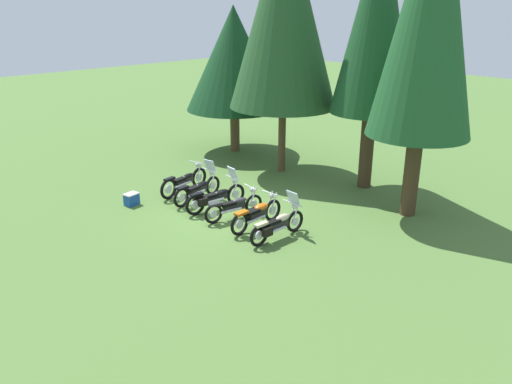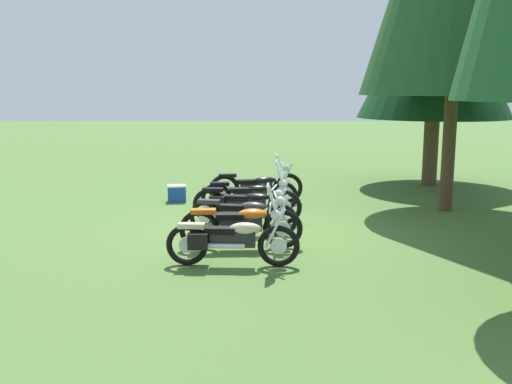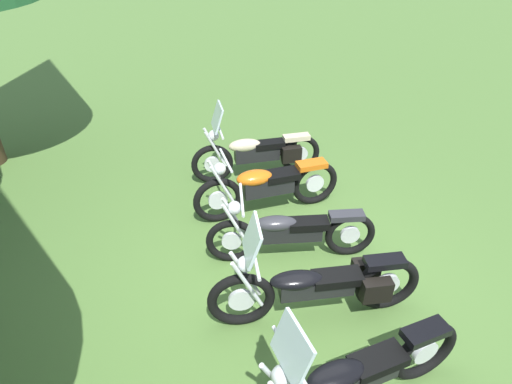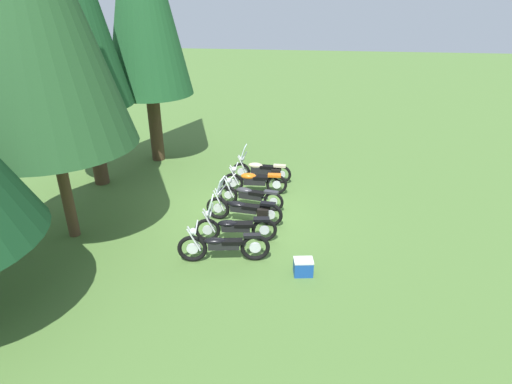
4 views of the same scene
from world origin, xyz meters
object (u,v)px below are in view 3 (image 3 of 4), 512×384
at_px(motorcycle_3, 290,231).
at_px(motorcycle_5, 258,152).
at_px(motorcycle_4, 267,185).
at_px(motorcycle_1, 353,375).
at_px(motorcycle_2, 319,285).

bearing_deg(motorcycle_3, motorcycle_5, -83.58).
bearing_deg(motorcycle_4, motorcycle_1, 85.53).
bearing_deg(motorcycle_2, motorcycle_1, 90.78).
distance_m(motorcycle_1, motorcycle_5, 4.12).
height_order(motorcycle_1, motorcycle_5, motorcycle_1).
bearing_deg(motorcycle_5, motorcycle_2, 89.18).
xyz_separation_m(motorcycle_3, motorcycle_4, (1.04, 0.00, 0.04)).
height_order(motorcycle_1, motorcycle_2, motorcycle_2).
relative_size(motorcycle_3, motorcycle_5, 0.99).
relative_size(motorcycle_3, motorcycle_4, 0.97).
bearing_deg(motorcycle_4, motorcycle_2, 87.62).
distance_m(motorcycle_2, motorcycle_4, 2.03).
height_order(motorcycle_4, motorcycle_5, motorcycle_5).
bearing_deg(motorcycle_1, motorcycle_3, -100.88).
bearing_deg(motorcycle_5, motorcycle_1, 88.32).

